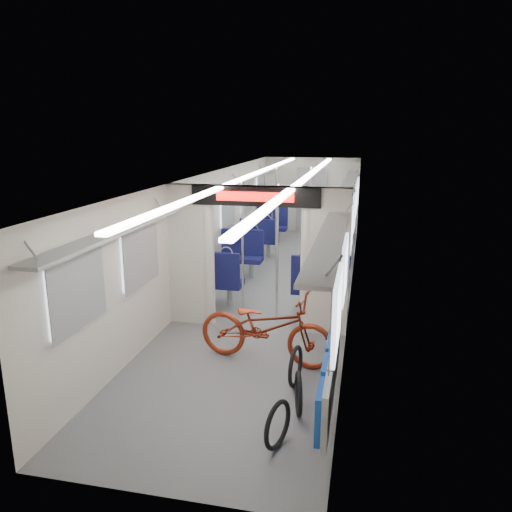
% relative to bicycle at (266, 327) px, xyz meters
% --- Properties ---
extents(carriage, '(12.00, 12.02, 2.31)m').
position_rel_bicycle_xyz_m(carriage, '(-0.40, 2.94, 0.99)').
color(carriage, '#515456').
rests_on(carriage, ground).
extents(bicycle, '(2.00, 0.92, 1.01)m').
position_rel_bicycle_xyz_m(bicycle, '(0.00, 0.00, 0.00)').
color(bicycle, maroon).
rests_on(bicycle, ground).
extents(flip_bench, '(0.12, 2.16, 0.57)m').
position_rel_bicycle_xyz_m(flip_bench, '(0.96, -1.25, 0.07)').
color(flip_bench, gray).
rests_on(flip_bench, carriage).
extents(bike_hoop_a, '(0.21, 0.51, 0.52)m').
position_rel_bicycle_xyz_m(bike_hoop_a, '(0.49, -1.88, -0.27)').
color(bike_hoop_a, black).
rests_on(bike_hoop_a, ground).
extents(bike_hoop_b, '(0.16, 0.51, 0.51)m').
position_rel_bicycle_xyz_m(bike_hoop_b, '(0.62, -1.23, -0.27)').
color(bike_hoop_b, black).
rests_on(bike_hoop_b, ground).
extents(bike_hoop_c, '(0.13, 0.53, 0.53)m').
position_rel_bicycle_xyz_m(bike_hoop_c, '(0.49, -0.59, -0.27)').
color(bike_hoop_c, black).
rests_on(bike_hoop_c, ground).
extents(seat_bay_near_left, '(0.94, 2.22, 1.15)m').
position_rel_bicycle_xyz_m(seat_bay_near_left, '(-1.33, 3.00, 0.06)').
color(seat_bay_near_left, '#0D0F3D').
rests_on(seat_bay_near_left, ground).
extents(seat_bay_near_right, '(0.96, 2.31, 1.17)m').
position_rel_bicycle_xyz_m(seat_bay_near_right, '(0.54, 3.05, 0.07)').
color(seat_bay_near_right, '#0D0F3D').
rests_on(seat_bay_near_right, ground).
extents(seat_bay_far_left, '(0.91, 2.05, 1.09)m').
position_rel_bicycle_xyz_m(seat_bay_far_left, '(-1.33, 6.63, 0.03)').
color(seat_bay_far_left, '#0D0F3D').
rests_on(seat_bay_far_left, ground).
extents(seat_bay_far_right, '(0.92, 2.14, 1.12)m').
position_rel_bicycle_xyz_m(seat_bay_far_right, '(0.54, 6.78, 0.04)').
color(seat_bay_far_right, '#0D0F3D').
rests_on(seat_bay_far_right, ground).
extents(stanchion_near_left, '(0.04, 0.04, 2.30)m').
position_rel_bicycle_xyz_m(stanchion_near_left, '(-0.78, 1.85, 0.64)').
color(stanchion_near_left, silver).
rests_on(stanchion_near_left, ground).
extents(stanchion_near_right, '(0.04, 0.04, 2.30)m').
position_rel_bicycle_xyz_m(stanchion_near_right, '(-0.13, 1.54, 0.64)').
color(stanchion_near_right, silver).
rests_on(stanchion_near_right, ground).
extents(stanchion_far_left, '(0.04, 0.04, 2.30)m').
position_rel_bicycle_xyz_m(stanchion_far_left, '(-0.77, 5.11, 0.64)').
color(stanchion_far_left, silver).
rests_on(stanchion_far_left, ground).
extents(stanchion_far_right, '(0.04, 0.04, 2.30)m').
position_rel_bicycle_xyz_m(stanchion_far_right, '(-0.01, 5.25, 0.64)').
color(stanchion_far_right, silver).
rests_on(stanchion_far_right, ground).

